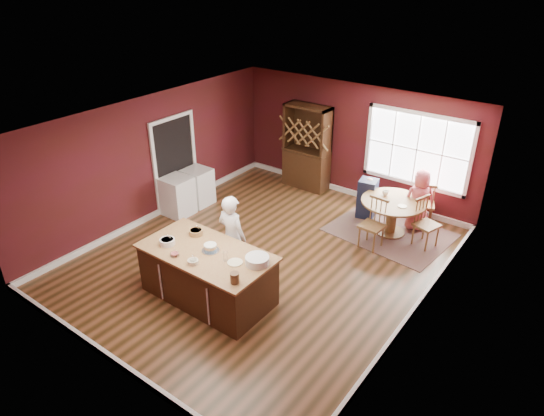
{
  "coord_description": "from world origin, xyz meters",
  "views": [
    {
      "loc": [
        4.8,
        -6.25,
        5.22
      ],
      "look_at": [
        0.09,
        0.14,
        1.05
      ],
      "focal_mm": 32.0,
      "sensor_mm": 36.0,
      "label": 1
    }
  ],
  "objects": [
    {
      "name": "chair_south",
      "position": [
        1.47,
        1.57,
        0.52
      ],
      "size": [
        0.47,
        0.45,
        1.05
      ],
      "primitive_type": null,
      "rotation": [
        0.0,
        0.0,
        -0.08
      ],
      "color": "olive",
      "rests_on": "ground"
    },
    {
      "name": "bowl_yellow",
      "position": [
        -0.53,
        -1.24,
        0.97
      ],
      "size": [
        0.24,
        0.24,
        0.09
      ],
      "primitive_type": "cylinder",
      "color": "#A97E54",
      "rests_on": "kitchen_island"
    },
    {
      "name": "high_chair",
      "position": [
        0.82,
        2.67,
        0.46
      ],
      "size": [
        0.44,
        0.44,
        0.93
      ],
      "primitive_type": null,
      "rotation": [
        0.0,
        0.0,
        0.19
      ],
      "color": "#1A1F3A",
      "rests_on": "ground"
    },
    {
      "name": "table_cup",
      "position": [
        1.31,
        2.47,
        0.8
      ],
      "size": [
        0.16,
        0.16,
        0.1
      ],
      "primitive_type": "imported",
      "rotation": [
        0.0,
        0.0,
        0.27
      ],
      "color": "white",
      "rests_on": "dining_table"
    },
    {
      "name": "rug",
      "position": [
        1.56,
        2.32,
        0.01
      ],
      "size": [
        2.53,
        2.05,
        0.01
      ],
      "primitive_type": "cube",
      "rotation": [
        0.0,
        0.0,
        -0.11
      ],
      "color": "brown",
      "rests_on": "ground"
    },
    {
      "name": "hutch",
      "position": [
        -1.13,
        3.22,
        1.04
      ],
      "size": [
        1.14,
        0.47,
        2.08
      ],
      "primitive_type": "cube",
      "color": "black",
      "rests_on": "ground"
    },
    {
      "name": "dining_table",
      "position": [
        1.56,
        2.32,
        0.53
      ],
      "size": [
        1.31,
        1.31,
        0.75
      ],
      "color": "brown",
      "rests_on": "ground"
    },
    {
      "name": "doorway",
      "position": [
        -2.97,
        0.6,
        1.02
      ],
      "size": [
        0.08,
        1.26,
        2.13
      ],
      "primitive_type": null,
      "color": "white",
      "rests_on": "room_shell"
    },
    {
      "name": "room_shell",
      "position": [
        0.0,
        0.0,
        1.35
      ],
      "size": [
        7.0,
        7.0,
        7.0
      ],
      "color": "brown",
      "rests_on": "ground"
    },
    {
      "name": "stoneware_crock",
      "position": [
        0.9,
        -1.89,
        1.0
      ],
      "size": [
        0.14,
        0.14,
        0.17
      ],
      "primitive_type": "cylinder",
      "color": "brown",
      "rests_on": "kitchen_island"
    },
    {
      "name": "white_tub",
      "position": [
        0.87,
        -1.31,
        0.99
      ],
      "size": [
        0.38,
        0.38,
        0.13
      ],
      "primitive_type": "cylinder",
      "color": "silver",
      "rests_on": "kitchen_island"
    },
    {
      "name": "bowl_olive",
      "position": [
        0.05,
        -1.9,
        0.95
      ],
      "size": [
        0.17,
        0.17,
        0.06
      ],
      "primitive_type": "cylinder",
      "color": "beige",
      "rests_on": "kitchen_island"
    },
    {
      "name": "chair_east",
      "position": [
        2.33,
        2.26,
        0.52
      ],
      "size": [
        0.53,
        0.54,
        1.04
      ],
      "primitive_type": null,
      "rotation": [
        0.0,
        0.0,
        1.26
      ],
      "color": "#995C24",
      "rests_on": "ground"
    },
    {
      "name": "seated_woman",
      "position": [
        1.92,
        2.83,
        0.67
      ],
      "size": [
        0.78,
        0.72,
        1.34
      ],
      "primitive_type": "imported",
      "rotation": [
        0.0,
        0.0,
        3.74
      ],
      "color": "#CE555F",
      "rests_on": "ground"
    },
    {
      "name": "table_plate",
      "position": [
        1.8,
        2.19,
        0.76
      ],
      "size": [
        0.18,
        0.18,
        0.01
      ],
      "primitive_type": "cylinder",
      "color": "beige",
      "rests_on": "dining_table"
    },
    {
      "name": "baker",
      "position": [
        -0.11,
        -0.79,
        0.8
      ],
      "size": [
        0.59,
        0.39,
        1.6
      ],
      "primitive_type": "imported",
      "rotation": [
        0.0,
        0.0,
        3.14
      ],
      "color": "silver",
      "rests_on": "ground"
    },
    {
      "name": "dinner_plate",
      "position": [
        0.57,
        -1.5,
        0.93
      ],
      "size": [
        0.25,
        0.25,
        0.02
      ],
      "primitive_type": "cylinder",
      "color": "beige",
      "rests_on": "kitchen_island"
    },
    {
      "name": "chair_north",
      "position": [
        1.95,
        3.1,
        0.51
      ],
      "size": [
        0.55,
        0.54,
        1.02
      ],
      "primitive_type": null,
      "rotation": [
        0.0,
        0.0,
        3.52
      ],
      "color": "brown",
      "rests_on": "ground"
    },
    {
      "name": "bowl_blue",
      "position": [
        -0.69,
        -1.75,
        0.97
      ],
      "size": [
        0.25,
        0.25,
        0.1
      ],
      "primitive_type": "cylinder",
      "color": "silver",
      "rests_on": "kitchen_island"
    },
    {
      "name": "drinking_glass",
      "position": [
        0.41,
        -1.54,
        1.0
      ],
      "size": [
        0.08,
        0.08,
        0.16
      ],
      "primitive_type": "cylinder",
      "color": "white",
      "rests_on": "kitchen_island"
    },
    {
      "name": "toddler",
      "position": [
        0.81,
        2.67,
        0.81
      ],
      "size": [
        0.18,
        0.14,
        0.26
      ],
      "primitive_type": null,
      "color": "#8CA5BF",
      "rests_on": "high_chair"
    },
    {
      "name": "layer_cake",
      "position": [
        0.02,
        -1.47,
        0.98
      ],
      "size": [
        0.29,
        0.29,
        0.12
      ],
      "primitive_type": null,
      "color": "white",
      "rests_on": "kitchen_island"
    },
    {
      "name": "kitchen_island",
      "position": [
        -0.03,
        -1.53,
        0.44
      ],
      "size": [
        2.25,
        1.18,
        0.92
      ],
      "color": "#392313",
      "rests_on": "ground"
    },
    {
      "name": "dryer",
      "position": [
        -2.64,
        0.92,
        0.43
      ],
      "size": [
        0.59,
        0.57,
        0.86
      ],
      "primitive_type": "cube",
      "color": "white",
      "rests_on": "ground"
    },
    {
      "name": "bowl_pink",
      "position": [
        -0.33,
        -1.93,
        0.95
      ],
      "size": [
        0.15,
        0.15,
        0.06
      ],
      "primitive_type": "cylinder",
      "color": "silver",
      "rests_on": "kitchen_island"
    },
    {
      "name": "washer",
      "position": [
        -2.64,
        0.28,
        0.44
      ],
      "size": [
        0.6,
        0.58,
        0.88
      ],
      "primitive_type": "cube",
      "color": "white",
      "rests_on": "ground"
    },
    {
      "name": "window",
      "position": [
        1.5,
        3.47,
        1.5
      ],
      "size": [
        2.36,
        0.1,
        1.66
      ],
      "primitive_type": null,
      "color": "white",
      "rests_on": "room_shell"
    }
  ]
}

